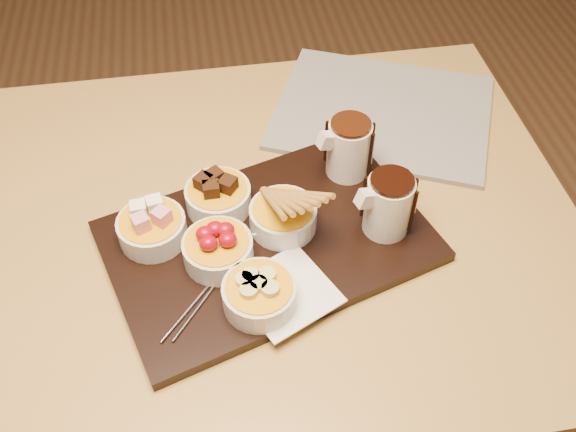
{
  "coord_description": "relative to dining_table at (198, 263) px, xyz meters",
  "views": [
    {
      "loc": [
        0.04,
        -0.66,
        1.49
      ],
      "look_at": [
        0.14,
        -0.06,
        0.81
      ],
      "focal_mm": 40.0,
      "sensor_mm": 36.0,
      "label": 1
    }
  ],
  "objects": [
    {
      "name": "ground",
      "position": [
        0.0,
        0.0,
        -0.65
      ],
      "size": [
        5.0,
        5.0,
        0.0
      ],
      "primitive_type": "plane",
      "color": "brown",
      "rests_on": "ground"
    },
    {
      "name": "dining_table",
      "position": [
        0.0,
        0.0,
        0.0
      ],
      "size": [
        1.2,
        0.8,
        0.75
      ],
      "color": "#AA843F",
      "rests_on": "ground"
    },
    {
      "name": "serving_board",
      "position": [
        0.11,
        -0.06,
        0.11
      ],
      "size": [
        0.53,
        0.42,
        0.02
      ],
      "primitive_type": "cube",
      "rotation": [
        0.0,
        0.0,
        0.31
      ],
      "color": "black",
      "rests_on": "dining_table"
    },
    {
      "name": "napkin",
      "position": [
        0.12,
        -0.16,
        0.12
      ],
      "size": [
        0.16,
        0.16,
        0.0
      ],
      "primitive_type": "cube",
      "rotation": [
        0.0,
        0.0,
        0.45
      ],
      "color": "white",
      "rests_on": "serving_board"
    },
    {
      "name": "bowl_marshmallows",
      "position": [
        -0.05,
        -0.03,
        0.14
      ],
      "size": [
        0.1,
        0.1,
        0.04
      ],
      "primitive_type": "cylinder",
      "color": "beige",
      "rests_on": "serving_board"
    },
    {
      "name": "bowl_cake",
      "position": [
        0.05,
        0.01,
        0.14
      ],
      "size": [
        0.1,
        0.1,
        0.04
      ],
      "primitive_type": "cylinder",
      "color": "beige",
      "rests_on": "serving_board"
    },
    {
      "name": "bowl_strawberries",
      "position": [
        0.04,
        -0.09,
        0.14
      ],
      "size": [
        0.1,
        0.1,
        0.04
      ],
      "primitive_type": "cylinder",
      "color": "beige",
      "rests_on": "serving_board"
    },
    {
      "name": "bowl_biscotti",
      "position": [
        0.14,
        -0.04,
        0.14
      ],
      "size": [
        0.1,
        0.1,
        0.04
      ],
      "primitive_type": "cylinder",
      "color": "beige",
      "rests_on": "serving_board"
    },
    {
      "name": "bowl_bananas",
      "position": [
        0.08,
        -0.17,
        0.14
      ],
      "size": [
        0.1,
        0.1,
        0.04
      ],
      "primitive_type": "cylinder",
      "color": "beige",
      "rests_on": "serving_board"
    },
    {
      "name": "pitcher_dark_chocolate",
      "position": [
        0.29,
        -0.07,
        0.16
      ],
      "size": [
        0.09,
        0.09,
        0.09
      ],
      "primitive_type": "cylinder",
      "rotation": [
        0.0,
        0.0,
        0.31
      ],
      "color": "silver",
      "rests_on": "serving_board"
    },
    {
      "name": "pitcher_milk_chocolate",
      "position": [
        0.26,
        0.06,
        0.16
      ],
      "size": [
        0.09,
        0.09,
        0.09
      ],
      "primitive_type": "cylinder",
      "rotation": [
        0.0,
        0.0,
        0.31
      ],
      "color": "silver",
      "rests_on": "serving_board"
    },
    {
      "name": "fondue_skewers",
      "position": [
        0.03,
        -0.12,
        0.12
      ],
      "size": [
        0.22,
        0.19,
        0.01
      ],
      "primitive_type": null,
      "rotation": [
        0.0,
        0.0,
        -0.71
      ],
      "color": "silver",
      "rests_on": "serving_board"
    },
    {
      "name": "newspaper",
      "position": [
        0.36,
        0.21,
        0.1
      ],
      "size": [
        0.47,
        0.43,
        0.01
      ],
      "primitive_type": "cube",
      "rotation": [
        0.0,
        0.0,
        -0.42
      ],
      "color": "beige",
      "rests_on": "dining_table"
    }
  ]
}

